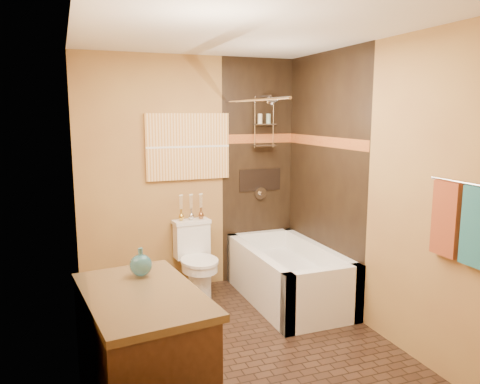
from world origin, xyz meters
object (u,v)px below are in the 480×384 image
bathtub (288,279)px  toilet (196,259)px  vanity (143,364)px  sunset_painting (188,147)px

bathtub → toilet: toilet is taller
bathtub → vanity: size_ratio=1.39×
bathtub → vanity: 2.32m
bathtub → toilet: 0.97m
toilet → vanity: 2.19m
toilet → vanity: (-0.89, -2.00, 0.06)m
sunset_painting → bathtub: bearing=-40.9°
sunset_painting → toilet: (0.00, -0.26, -1.16)m
bathtub → sunset_painting: bearing=139.1°
vanity → bathtub: bearing=34.8°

